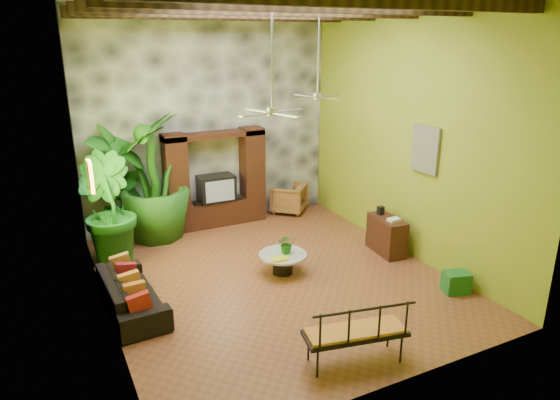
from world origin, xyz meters
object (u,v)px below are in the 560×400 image
sofa (131,293)px  wicker_armchair (289,198)px  ceiling_fan_front (272,99)px  entertainment_center (216,186)px  side_console (387,235)px  tall_plant_c (153,178)px  iron_bench (359,330)px  tall_plant_a (119,182)px  green_bin (456,282)px  coffee_table (283,261)px  ceiling_fan_back (318,86)px  tall_plant_b (106,210)px

sofa → wicker_armchair: 5.59m
sofa → ceiling_fan_front: bearing=-101.6°
entertainment_center → side_console: bearing=-50.5°
entertainment_center → sofa: size_ratio=1.16×
entertainment_center → tall_plant_c: tall_plant_c is taller
sofa → tall_plant_c: size_ratio=0.73×
entertainment_center → iron_bench: bearing=-91.2°
iron_bench → tall_plant_a: bearing=120.1°
wicker_armchair → side_console: (0.66, -3.19, 0.01)m
tall_plant_c → iron_bench: size_ratio=1.87×
side_console → green_bin: (0.03, -1.96, -0.19)m
tall_plant_c → coffee_table: (1.74, -2.89, -1.16)m
wicker_armchair → tall_plant_a: size_ratio=0.31×
ceiling_fan_front → tall_plant_c: (-1.31, 3.35, -1.99)m
ceiling_fan_back → sofa: 5.40m
wicker_armchair → side_console: size_ratio=0.86×
ceiling_fan_front → tall_plant_a: bearing=119.3°
tall_plant_c → side_console: size_ratio=2.95×
sofa → tall_plant_c: 3.37m
entertainment_center → wicker_armchair: bearing=0.4°
tall_plant_a → iron_bench: tall_plant_a is taller
tall_plant_b → tall_plant_c: size_ratio=0.79×
tall_plant_a → iron_bench: size_ratio=1.78×
green_bin → side_console: bearing=90.7°
tall_plant_a → entertainment_center: bearing=-0.4°
ceiling_fan_front → sofa: 3.97m
ceiling_fan_back → wicker_armchair: (0.36, 1.95, -3.03)m
sofa → green_bin: (5.30, -1.98, -0.11)m
entertainment_center → ceiling_fan_front: bearing=-93.2°
ceiling_fan_back → iron_bench: ceiling_fan_back is taller
entertainment_center → iron_bench: (-0.13, -6.08, -0.42)m
tall_plant_a → green_bin: tall_plant_a is taller
green_bin → tall_plant_b: bearing=142.4°
tall_plant_b → green_bin: (5.30, -4.08, -0.93)m
ceiling_fan_back → side_console: size_ratio=1.94×
tall_plant_c → side_console: (4.13, -2.99, -1.03)m
iron_bench → side_console: iron_bench is taller
iron_bench → tall_plant_c: bearing=114.6°
tall_plant_a → iron_bench: bearing=-71.2°
ceiling_fan_front → side_console: (2.82, 0.36, -3.02)m
ceiling_fan_back → sofa: ceiling_fan_back is taller
ceiling_fan_front → tall_plant_c: ceiling_fan_front is taller
ceiling_fan_front → coffee_table: size_ratio=2.02×
tall_plant_b → iron_bench: 5.64m
iron_bench → green_bin: size_ratio=3.50×
coffee_table → side_console: 2.40m
sofa → tall_plant_a: tall_plant_a is taller
green_bin → sofa: bearing=159.5°
tall_plant_c → tall_plant_a: bearing=163.4°
tall_plant_a → tall_plant_b: bearing=-113.0°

